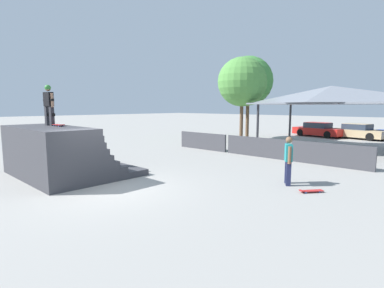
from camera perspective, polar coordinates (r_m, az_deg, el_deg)
ground_plane at (r=10.45m, az=-16.16°, el=-8.26°), size 160.00×160.00×0.00m
quarter_pipe_ramp at (r=12.81m, az=-24.12°, el=-1.86°), size 4.81×3.85×1.96m
skater_on_deck at (r=13.38m, az=-25.63°, el=7.18°), size 0.70×0.27×1.62m
skateboard_on_deck at (r=12.75m, az=-24.07°, el=3.36°), size 0.82×0.24×0.09m
bystander_walking at (r=10.96m, az=17.89°, el=-2.57°), size 0.46×0.63×1.69m
skateboard_on_ground at (r=10.37m, az=21.65°, el=-8.28°), size 0.63×0.74×0.09m
barrier_fence at (r=16.75m, az=12.06°, el=-0.53°), size 11.54×0.12×1.05m
pavilion_shelter at (r=20.96m, az=24.98°, el=8.42°), size 8.92×5.56×4.01m
tree_beside_pavilion at (r=24.74m, az=9.53°, el=11.57°), size 3.92×3.92×6.63m
tree_far_back at (r=25.91m, az=10.65°, el=11.69°), size 4.08×4.08×6.86m
parked_car_red at (r=29.38m, az=22.94°, el=2.49°), size 4.67×2.55×1.27m
parked_car_tan at (r=28.74m, az=29.06°, el=2.05°), size 4.56×2.51×1.27m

